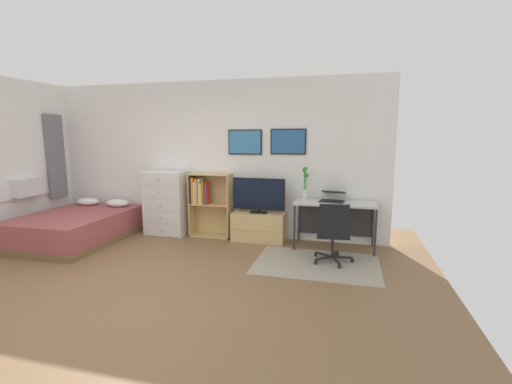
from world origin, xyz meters
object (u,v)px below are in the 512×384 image
at_px(tv_stand, 259,227).
at_px(desk, 335,210).
at_px(computer_mouse, 351,202).
at_px(bamboo_vase, 305,184).
at_px(bookshelf, 206,199).
at_px(laptop, 333,197).
at_px(office_chair, 333,232).
at_px(television, 259,196).
at_px(bed, 77,227).
at_px(dresser, 166,203).

relative_size(tv_stand, desk, 0.71).
bearing_deg(computer_mouse, bamboo_vase, 164.48).
relative_size(tv_stand, computer_mouse, 8.52).
xyz_separation_m(bookshelf, laptop, (2.17, -0.04, 0.15)).
distance_m(tv_stand, office_chair, 1.50).
xyz_separation_m(bookshelf, bamboo_vase, (1.72, 0.02, 0.33)).
relative_size(tv_stand, laptop, 1.98).
relative_size(computer_mouse, bamboo_vase, 0.20).
height_order(tv_stand, computer_mouse, computer_mouse).
height_order(bookshelf, tv_stand, bookshelf).
xyz_separation_m(television, computer_mouse, (1.47, -0.10, -0.02)).
bearing_deg(bed, desk, 9.13).
relative_size(bookshelf, desk, 0.89).
height_order(bed, bamboo_vase, bamboo_vase).
xyz_separation_m(dresser, desk, (2.96, 0.01, 0.03)).
distance_m(office_chair, computer_mouse, 0.76).
height_order(bookshelf, laptop, bookshelf).
bearing_deg(computer_mouse, bookshelf, 175.82).
xyz_separation_m(dresser, computer_mouse, (3.18, -0.11, 0.19)).
bearing_deg(tv_stand, television, -90.00).
xyz_separation_m(bed, laptop, (4.19, 0.79, 0.56)).
relative_size(dresser, television, 1.29).
relative_size(dresser, desk, 0.91).
distance_m(television, desk, 1.26).
distance_m(office_chair, bamboo_vase, 1.13).
height_order(bookshelf, desk, bookshelf).
height_order(dresser, bookshelf, dresser).
distance_m(bed, bamboo_vase, 3.91).
distance_m(dresser, bamboo_vase, 2.50).
relative_size(desk, office_chair, 1.45).
bearing_deg(bamboo_vase, computer_mouse, -15.52).
bearing_deg(bed, bamboo_vase, 11.60).
bearing_deg(office_chair, desk, 85.65).
height_order(laptop, computer_mouse, laptop).
bearing_deg(bookshelf, bamboo_vase, 0.72).
distance_m(desk, laptop, 0.21).
height_order(dresser, computer_mouse, dresser).
height_order(office_chair, computer_mouse, office_chair).
bearing_deg(bed, computer_mouse, 7.10).
bearing_deg(television, bookshelf, 175.50).
relative_size(television, office_chair, 1.03).
bearing_deg(desk, laptop, 153.41).
distance_m(bed, dresser, 1.52).
bearing_deg(computer_mouse, desk, 152.10).
relative_size(desk, laptop, 2.79).
bearing_deg(bed, tv_stand, 13.33).
xyz_separation_m(desk, office_chair, (0.01, -0.78, -0.14)).
bearing_deg(bamboo_vase, desk, -9.13).
bearing_deg(computer_mouse, bed, -171.75).
relative_size(bed, tv_stand, 2.23).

